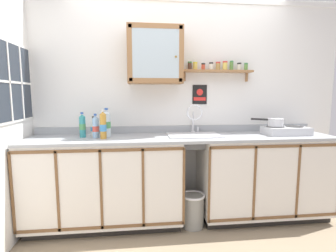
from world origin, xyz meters
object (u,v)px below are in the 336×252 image
(bottle_water_clear_4, at_px, (107,124))
(wall_cabinet, at_px, (155,56))
(hot_plate_stove, at_px, (286,131))
(bottle_detergent_teal_2, at_px, (82,126))
(sink, at_px, (194,137))
(bottle_opaque_white_0, at_px, (94,127))
(bottle_water_blue_3, at_px, (96,127))
(saucepan, at_px, (275,122))
(trash_bin, at_px, (193,210))
(warning_sign, at_px, (200,95))
(bottle_juice_amber_1, at_px, (103,126))

(bottle_water_clear_4, bearing_deg, wall_cabinet, 9.71)
(hot_plate_stove, relative_size, bottle_detergent_teal_2, 1.79)
(sink, height_order, bottle_opaque_white_0, sink)
(wall_cabinet, bearing_deg, bottle_water_blue_3, -166.80)
(hot_plate_stove, distance_m, wall_cabinet, 1.68)
(hot_plate_stove, distance_m, saucepan, 0.15)
(bottle_water_blue_3, bearing_deg, trash_bin, -8.42)
(saucepan, bearing_deg, hot_plate_stove, -11.34)
(sink, distance_m, hot_plate_stove, 1.04)
(warning_sign, bearing_deg, bottle_water_blue_3, -166.25)
(sink, bearing_deg, wall_cabinet, 164.74)
(sink, bearing_deg, bottle_opaque_white_0, 176.50)
(hot_plate_stove, bearing_deg, bottle_detergent_teal_2, 178.36)
(sink, bearing_deg, bottle_water_clear_4, 178.54)
(bottle_water_clear_4, distance_m, trash_bin, 1.29)
(hot_plate_stove, bearing_deg, bottle_water_blue_3, 179.48)
(hot_plate_stove, relative_size, bottle_opaque_white_0, 2.20)
(sink, bearing_deg, saucepan, -1.80)
(warning_sign, bearing_deg, trash_bin, -110.14)
(wall_cabinet, xyz_separation_m, warning_sign, (0.53, 0.14, -0.42))
(bottle_opaque_white_0, xyz_separation_m, warning_sign, (1.20, 0.18, 0.35))
(trash_bin, bearing_deg, bottle_opaque_white_0, 166.57)
(saucepan, distance_m, wall_cabinet, 1.52)
(wall_cabinet, height_order, warning_sign, wall_cabinet)
(hot_plate_stove, bearing_deg, sink, 177.10)
(saucepan, bearing_deg, warning_sign, 160.79)
(sink, xyz_separation_m, bottle_juice_amber_1, (-0.96, -0.10, 0.15))
(bottle_water_blue_3, bearing_deg, bottle_detergent_teal_2, 162.38)
(wall_cabinet, bearing_deg, saucepan, -6.09)
(bottle_juice_amber_1, bearing_deg, warning_sign, 17.81)
(trash_bin, bearing_deg, sink, 77.24)
(saucepan, height_order, bottle_opaque_white_0, bottle_opaque_white_0)
(saucepan, distance_m, trash_bin, 1.33)
(sink, xyz_separation_m, wall_cabinet, (-0.42, 0.11, 0.88))
(saucepan, relative_size, bottle_water_clear_4, 1.03)
(sink, distance_m, bottle_opaque_white_0, 1.09)
(saucepan, xyz_separation_m, bottle_water_blue_3, (-1.96, -0.01, -0.03))
(warning_sign, relative_size, trash_bin, 0.63)
(hot_plate_stove, height_order, bottle_opaque_white_0, bottle_opaque_white_0)
(bottle_juice_amber_1, relative_size, warning_sign, 1.31)
(saucepan, xyz_separation_m, bottle_opaque_white_0, (-2.00, 0.09, -0.04))
(hot_plate_stove, bearing_deg, saucepan, 168.66)
(bottle_juice_amber_1, distance_m, warning_sign, 1.17)
(hot_plate_stove, height_order, bottle_juice_amber_1, bottle_juice_amber_1)
(hot_plate_stove, relative_size, trash_bin, 1.32)
(bottle_detergent_teal_2, relative_size, bottle_water_blue_3, 1.06)
(bottle_opaque_white_0, xyz_separation_m, bottle_water_clear_4, (0.14, -0.04, 0.04))
(bottle_juice_amber_1, relative_size, bottle_water_blue_3, 1.19)
(wall_cabinet, bearing_deg, hot_plate_stove, -6.52)
(saucepan, distance_m, bottle_water_blue_3, 1.96)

